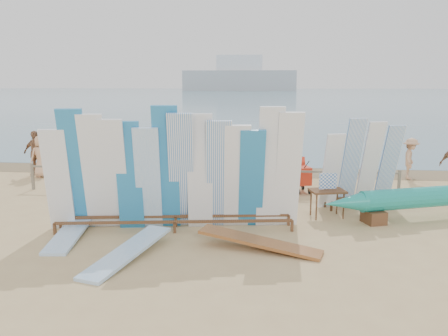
# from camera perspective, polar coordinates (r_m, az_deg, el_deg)

# --- Properties ---
(ground) EXTENTS (160.00, 160.00, 0.00)m
(ground) POSITION_cam_1_polar(r_m,az_deg,el_deg) (12.63, -3.76, -6.26)
(ground) COLOR tan
(ground) RESTS_ON ground
(ocean) EXTENTS (320.00, 240.00, 0.02)m
(ocean) POSITION_cam_1_polar(r_m,az_deg,el_deg) (139.98, 5.24, 8.81)
(ocean) COLOR slate
(ocean) RESTS_ON ground
(wet_sand_strip) EXTENTS (40.00, 2.60, 0.01)m
(wet_sand_strip) POSITION_cam_1_polar(r_m,az_deg,el_deg) (19.57, -0.19, -0.27)
(wet_sand_strip) COLOR brown
(wet_sand_strip) RESTS_ON ground
(distant_ship) EXTENTS (45.00, 8.00, 14.00)m
(distant_ship) POSITION_cam_1_polar(r_m,az_deg,el_deg) (192.45, 1.87, 10.83)
(distant_ship) COLOR #999EA3
(distant_ship) RESTS_ON ocean
(fence) EXTENTS (12.08, 0.08, 0.90)m
(fence) POSITION_cam_1_polar(r_m,az_deg,el_deg) (15.36, -1.89, -0.83)
(fence) COLOR #766D59
(fence) RESTS_ON ground
(main_surfboard_rack) EXTENTS (6.20, 1.63, 3.08)m
(main_surfboard_rack) POSITION_cam_1_polar(r_m,az_deg,el_deg) (11.52, -5.97, -0.87)
(main_surfboard_rack) COLOR brown
(main_surfboard_rack) RESTS_ON ground
(side_surfboard_rack) EXTENTS (2.41, 1.37, 2.63)m
(side_surfboard_rack) POSITION_cam_1_polar(r_m,az_deg,el_deg) (14.16, 16.16, 0.12)
(side_surfboard_rack) COLOR brown
(side_surfboard_rack) RESTS_ON ground
(outrigger_canoe) EXTENTS (5.95, 2.69, 0.88)m
(outrigger_canoe) POSITION_cam_1_polar(r_m,az_deg,el_deg) (13.74, 23.61, -3.34)
(outrigger_canoe) COLOR brown
(outrigger_canoe) RESTS_ON ground
(vendor_table) EXTENTS (1.03, 0.84, 1.20)m
(vendor_table) POSITION_cam_1_polar(r_m,az_deg,el_deg) (13.07, 12.29, -4.08)
(vendor_table) COLOR brown
(vendor_table) RESTS_ON ground
(flat_board_b) EXTENTS (1.29, 2.74, 0.30)m
(flat_board_b) POSITION_cam_1_polar(r_m,az_deg,el_deg) (10.17, -11.50, -10.62)
(flat_board_b) COLOR #8FBAE4
(flat_board_b) RESTS_ON ground
(flat_board_a) EXTENTS (0.83, 2.74, 0.29)m
(flat_board_a) POSITION_cam_1_polar(r_m,az_deg,el_deg) (11.91, -17.72, -7.78)
(flat_board_a) COLOR #8FBAE4
(flat_board_a) RESTS_ON ground
(flat_board_c) EXTENTS (2.75, 1.21, 0.37)m
(flat_board_c) POSITION_cam_1_polar(r_m,az_deg,el_deg) (10.48, 4.33, -9.80)
(flat_board_c) COLOR #9C5C2A
(flat_board_c) RESTS_ON ground
(beach_chair_left) EXTENTS (0.71, 0.73, 0.98)m
(beach_chair_left) POSITION_cam_1_polar(r_m,az_deg,el_deg) (16.54, -1.38, -1.24)
(beach_chair_left) COLOR red
(beach_chair_left) RESTS_ON ground
(beach_chair_right) EXTENTS (0.77, 0.79, 0.92)m
(beach_chair_right) POSITION_cam_1_polar(r_m,az_deg,el_deg) (16.18, 3.18, -1.57)
(beach_chair_right) COLOR red
(beach_chair_right) RESTS_ON ground
(stroller) EXTENTS (0.78, 0.95, 1.13)m
(stroller) POSITION_cam_1_polar(r_m,az_deg,el_deg) (15.85, 9.23, -1.26)
(stroller) COLOR red
(stroller) RESTS_ON ground
(beachgoer_9) EXTENTS (0.70, 1.08, 1.55)m
(beachgoer_9) POSITION_cam_1_polar(r_m,az_deg,el_deg) (18.95, 21.53, 1.03)
(beachgoer_9) COLOR tan
(beachgoer_9) RESTS_ON ground
(beachgoer_6) EXTENTS (0.92, 0.98, 1.87)m
(beachgoer_6) POSITION_cam_1_polar(r_m,az_deg,el_deg) (16.41, 2.73, 0.97)
(beachgoer_6) COLOR tan
(beachgoer_6) RESTS_ON ground
(beachgoer_5) EXTENTS (1.45, 1.28, 1.58)m
(beachgoer_5) POSITION_cam_1_polar(r_m,az_deg,el_deg) (17.92, 7.79, 1.21)
(beachgoer_5) COLOR beige
(beachgoer_5) RESTS_ON ground
(beachgoer_2) EXTENTS (0.59, 0.98, 1.90)m
(beachgoer_2) POSITION_cam_1_polar(r_m,az_deg,el_deg) (17.64, -6.32, 1.62)
(beachgoer_2) COLOR beige
(beachgoer_2) RESTS_ON ground
(beachgoer_1) EXTENTS (0.36, 0.60, 1.58)m
(beachgoer_1) POSITION_cam_1_polar(r_m,az_deg,el_deg) (18.41, -15.59, 1.17)
(beachgoer_1) COLOR #8C6042
(beachgoer_1) RESTS_ON ground
(beachgoer_3) EXTENTS (1.09, 1.27, 1.86)m
(beachgoer_3) POSITION_cam_1_polar(r_m,az_deg,el_deg) (17.86, -2.49, 1.71)
(beachgoer_3) COLOR tan
(beachgoer_3) RESTS_ON ground
(beachgoer_0) EXTENTS (0.82, 0.82, 1.60)m
(beachgoer_0) POSITION_cam_1_polar(r_m,az_deg,el_deg) (19.34, -21.16, 1.31)
(beachgoer_0) COLOR tan
(beachgoer_0) RESTS_ON ground
(beachgoer_extra_1) EXTENTS (1.09, 0.61, 1.76)m
(beachgoer_extra_1) POSITION_cam_1_polar(r_m,az_deg,el_deg) (19.76, -21.74, 1.67)
(beachgoer_extra_1) COLOR #8C6042
(beachgoer_extra_1) RESTS_ON ground
(beachgoer_7) EXTENTS (0.61, 0.70, 1.67)m
(beachgoer_7) POSITION_cam_1_polar(r_m,az_deg,el_deg) (17.85, 5.40, 1.38)
(beachgoer_7) COLOR #8C6042
(beachgoer_7) RESTS_ON ground
(beachgoer_4) EXTENTS (0.99, 0.78, 1.56)m
(beachgoer_4) POSITION_cam_1_polar(r_m,az_deg,el_deg) (17.96, -3.35, 1.28)
(beachgoer_4) COLOR #8C6042
(beachgoer_4) RESTS_ON ground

